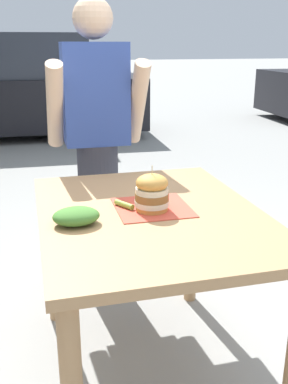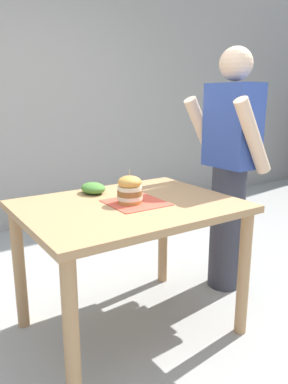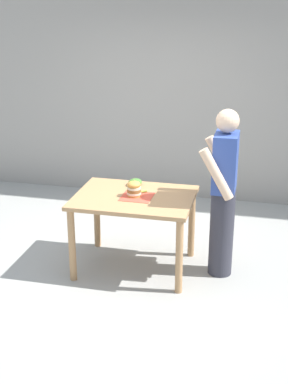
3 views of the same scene
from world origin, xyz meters
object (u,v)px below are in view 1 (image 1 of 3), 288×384
(pickle_spear, at_px, (124,205))
(parked_car_near_curb, at_px, (14,91))
(sandwich, at_px, (152,192))
(patio_table, at_px, (150,238))
(diner_across_table, at_px, (97,146))
(side_salad, at_px, (76,216))

(pickle_spear, height_order, parked_car_near_curb, parked_car_near_curb)
(sandwich, relative_size, parked_car_near_curb, 0.04)
(patio_table, xyz_separation_m, diner_across_table, (-0.08, 0.87, 0.21))
(pickle_spear, relative_size, parked_car_near_curb, 0.02)
(pickle_spear, distance_m, side_salad, 0.25)
(sandwich, bearing_deg, side_salad, -166.95)
(diner_across_table, relative_size, parked_car_near_curb, 0.40)
(sandwich, height_order, pickle_spear, sandwich)
(side_salad, xyz_separation_m, diner_across_table, (0.23, 0.94, 0.06))
(patio_table, height_order, parked_car_near_curb, parked_car_near_curb)
(diner_across_table, distance_m, parked_car_near_curb, 5.15)
(patio_table, xyz_separation_m, parked_car_near_curb, (-0.65, 5.99, 0.05))
(sandwich, bearing_deg, pickle_spear, 153.22)
(pickle_spear, xyz_separation_m, side_salad, (-0.21, -0.13, 0.02))
(side_salad, bearing_deg, pickle_spear, 30.62)
(patio_table, relative_size, pickle_spear, 11.83)
(patio_table, xyz_separation_m, sandwich, (0.01, 0.00, 0.20))
(diner_across_table, bearing_deg, parked_car_near_curb, 96.32)
(patio_table, height_order, side_salad, side_salad)
(sandwich, bearing_deg, parked_car_near_curb, 96.28)
(pickle_spear, xyz_separation_m, parked_car_near_curb, (-0.55, 5.93, -0.09))
(pickle_spear, bearing_deg, patio_table, -30.69)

